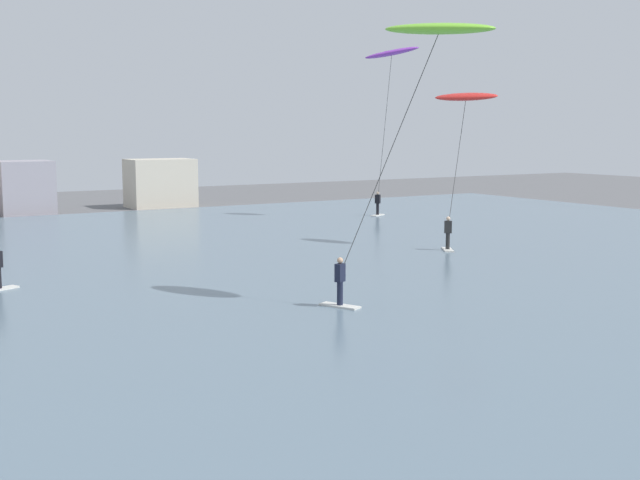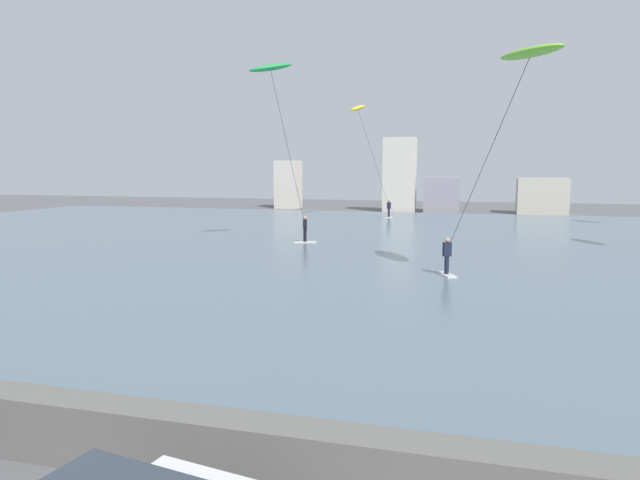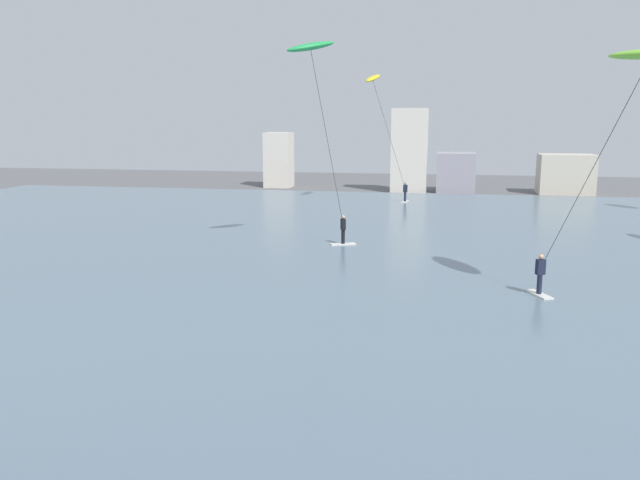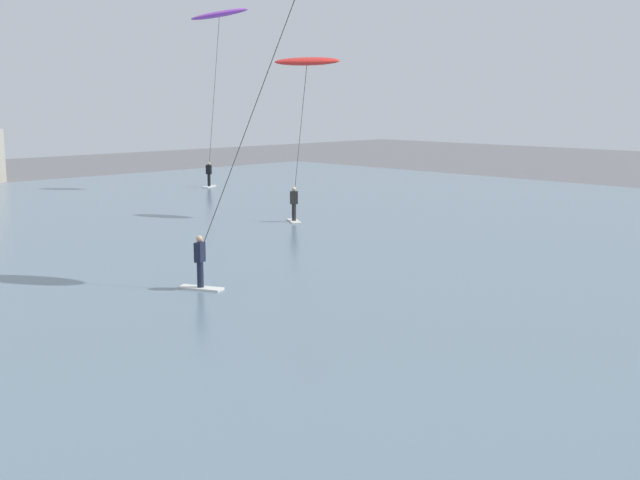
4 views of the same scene
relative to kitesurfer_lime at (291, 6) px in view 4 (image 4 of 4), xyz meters
The scene contains 3 objects.
kitesurfer_lime is the anchor object (origin of this frame).
kitesurfer_red 14.28m from the kitesurfer_lime, 44.46° to the left, with size 3.46×3.44×7.73m.
kitesurfer_purple 27.24m from the kitesurfer_lime, 56.72° to the left, with size 3.23×3.93×11.33m.
Camera 4 is at (-9.47, 2.35, 5.81)m, focal length 45.81 mm.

